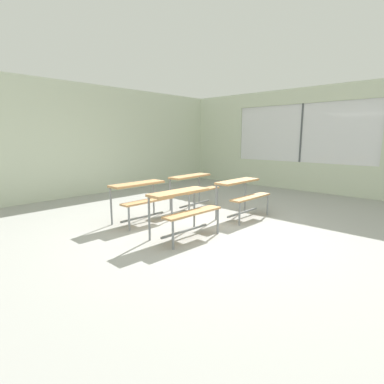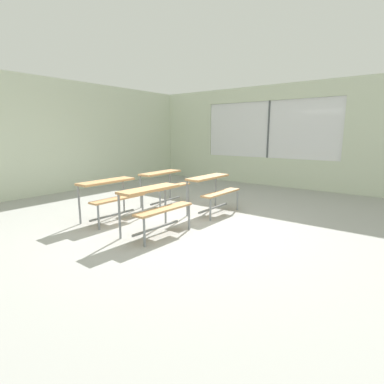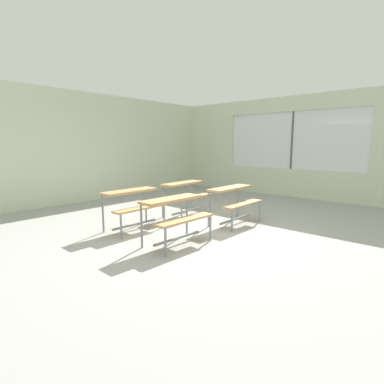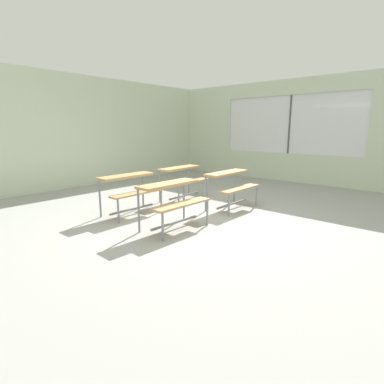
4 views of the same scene
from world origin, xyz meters
TOP-DOWN VIEW (x-y plane):
  - ground at (0.00, 0.00)m, footprint 10.00×9.00m
  - wall_back at (0.00, 4.50)m, footprint 10.00×0.12m
  - wall_right at (5.00, -0.13)m, footprint 0.12×9.00m
  - desk_bench_r0c0 at (-0.49, -0.01)m, footprint 1.12×0.62m
  - desk_bench_r0c1 at (1.15, -0.02)m, footprint 1.11×0.60m
  - desk_bench_r1c0 at (-0.42, 1.17)m, footprint 1.10×0.59m
  - desk_bench_r1c1 at (1.08, 1.22)m, footprint 1.12×0.63m

SIDE VIEW (x-z plane):
  - ground at x=0.00m, z-range -0.05..0.00m
  - desk_bench_r0c0 at x=-0.49m, z-range 0.19..0.93m
  - desk_bench_r0c1 at x=1.15m, z-range 0.19..0.93m
  - desk_bench_r1c0 at x=-0.42m, z-range 0.19..0.93m
  - desk_bench_r1c1 at x=1.08m, z-range 0.19..0.93m
  - wall_right at x=5.00m, z-range -0.05..2.95m
  - wall_back at x=0.00m, z-range 0.00..3.00m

